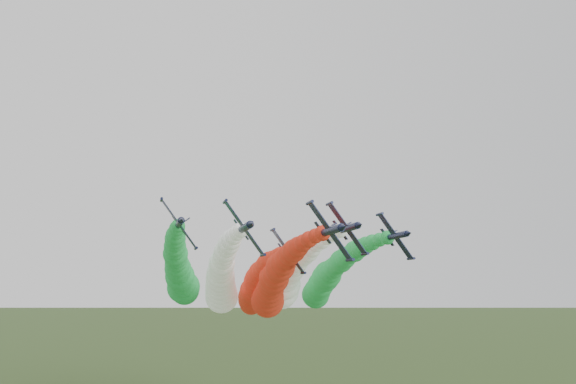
# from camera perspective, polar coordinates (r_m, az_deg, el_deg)

# --- Properties ---
(jet_lead) EXTENTS (14.46, 84.80, 21.07)m
(jet_lead) POSITION_cam_1_polar(r_m,az_deg,el_deg) (138.16, -1.51, -9.44)
(jet_lead) COLOR #111734
(jet_lead) RESTS_ON ground
(jet_inner_left) EXTENTS (14.56, 84.91, 21.18)m
(jet_inner_left) POSITION_cam_1_polar(r_m,az_deg,el_deg) (145.73, -6.76, -9.05)
(jet_inner_left) COLOR #111734
(jet_inner_left) RESTS_ON ground
(jet_inner_right) EXTENTS (14.15, 84.49, 20.77)m
(jet_inner_right) POSITION_cam_1_polar(r_m,az_deg,el_deg) (149.76, 0.09, -8.88)
(jet_inner_right) COLOR #111734
(jet_inner_right) RESTS_ON ground
(jet_outer_left) EXTENTS (14.20, 84.55, 20.82)m
(jet_outer_left) POSITION_cam_1_polar(r_m,az_deg,el_deg) (155.70, -10.86, -8.31)
(jet_outer_left) COLOR #111734
(jet_outer_left) RESTS_ON ground
(jet_outer_right) EXTENTS (14.27, 84.61, 20.88)m
(jet_outer_right) POSITION_cam_1_polar(r_m,az_deg,el_deg) (161.34, 3.93, -8.86)
(jet_outer_right) COLOR #111734
(jet_outer_right) RESTS_ON ground
(jet_trail) EXTENTS (13.71, 84.05, 20.33)m
(jet_trail) POSITION_cam_1_polar(r_m,az_deg,el_deg) (164.40, -3.41, -9.78)
(jet_trail) COLOR #111734
(jet_trail) RESTS_ON ground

